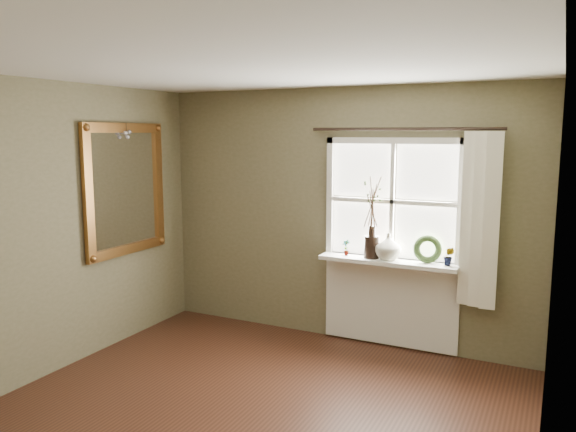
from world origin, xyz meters
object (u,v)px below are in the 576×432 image
(wreath, at_px, (427,252))
(gilt_mirror, at_px, (126,189))
(cream_vase, at_px, (388,246))
(dark_jug, at_px, (372,247))

(wreath, xyz_separation_m, gilt_mirror, (-2.89, -0.89, 0.56))
(cream_vase, distance_m, gilt_mirror, 2.71)
(wreath, bearing_deg, cream_vase, 167.41)
(cream_vase, relative_size, gilt_mirror, 0.20)
(gilt_mirror, bearing_deg, dark_jug, 19.92)
(wreath, relative_size, gilt_mirror, 0.20)
(cream_vase, distance_m, wreath, 0.38)
(cream_vase, relative_size, wreath, 0.97)
(dark_jug, xyz_separation_m, cream_vase, (0.17, 0.00, 0.02))
(cream_vase, height_order, gilt_mirror, gilt_mirror)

